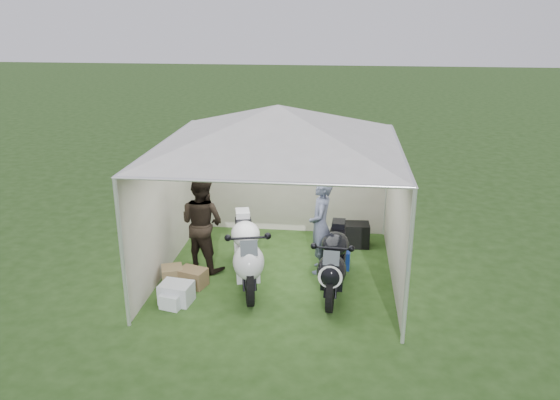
# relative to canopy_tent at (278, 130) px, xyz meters

# --- Properties ---
(ground) EXTENTS (80.00, 80.00, 0.00)m
(ground) POSITION_rel_canopy_tent_xyz_m (0.00, -0.03, -2.58)
(ground) COLOR #224013
(ground) RESTS_ON ground
(canopy_tent) EXTENTS (5.66, 5.66, 3.00)m
(canopy_tent) POSITION_rel_canopy_tent_xyz_m (0.00, 0.00, 0.00)
(canopy_tent) COLOR silver
(canopy_tent) RESTS_ON ground
(motorcycle_white) EXTENTS (0.84, 2.20, 1.10)m
(motorcycle_white) POSITION_rel_canopy_tent_xyz_m (-0.47, -0.57, -1.96)
(motorcycle_white) COLOR black
(motorcycle_white) RESTS_ON ground
(motorcycle_black) EXTENTS (0.54, 2.06, 1.01)m
(motorcycle_black) POSITION_rel_canopy_tent_xyz_m (0.99, -0.66, -2.01)
(motorcycle_black) COLOR black
(motorcycle_black) RESTS_ON ground
(paddock_stand) EXTENTS (0.47, 0.31, 0.34)m
(paddock_stand) POSITION_rel_canopy_tent_xyz_m (1.05, 0.28, -2.41)
(paddock_stand) COLOR #1B3ABC
(paddock_stand) RESTS_ON ground
(person_dark_jacket) EXTENTS (1.05, 0.95, 1.75)m
(person_dark_jacket) POSITION_rel_canopy_tent_xyz_m (-1.36, -0.01, -1.70)
(person_dark_jacket) COLOR black
(person_dark_jacket) RESTS_ON ground
(person_blue_jacket) EXTENTS (0.42, 0.63, 1.72)m
(person_blue_jacket) POSITION_rel_canopy_tent_xyz_m (0.73, 0.12, -1.71)
(person_blue_jacket) COLOR slate
(person_blue_jacket) RESTS_ON ground
(equipment_box) EXTENTS (0.50, 0.41, 0.48)m
(equipment_box) POSITION_rel_canopy_tent_xyz_m (1.41, 1.29, -2.34)
(equipment_box) COLOR black
(equipment_box) RESTS_ON ground
(crate_0) EXTENTS (0.54, 0.45, 0.33)m
(crate_0) POSITION_rel_canopy_tent_xyz_m (-1.49, -1.28, -2.41)
(crate_0) COLOR silver
(crate_0) RESTS_ON ground
(crate_1) EXTENTS (0.45, 0.45, 0.31)m
(crate_1) POSITION_rel_canopy_tent_xyz_m (-1.75, -0.67, -2.42)
(crate_1) COLOR brown
(crate_1) RESTS_ON ground
(crate_2) EXTENTS (0.38, 0.34, 0.24)m
(crate_2) POSITION_rel_canopy_tent_xyz_m (-1.52, -1.45, -2.46)
(crate_2) COLOR silver
(crate_2) RESTS_ON ground
(crate_3) EXTENTS (0.53, 0.44, 0.30)m
(crate_3) POSITION_rel_canopy_tent_xyz_m (-1.38, -0.71, -2.42)
(crate_3) COLOR brown
(crate_3) RESTS_ON ground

